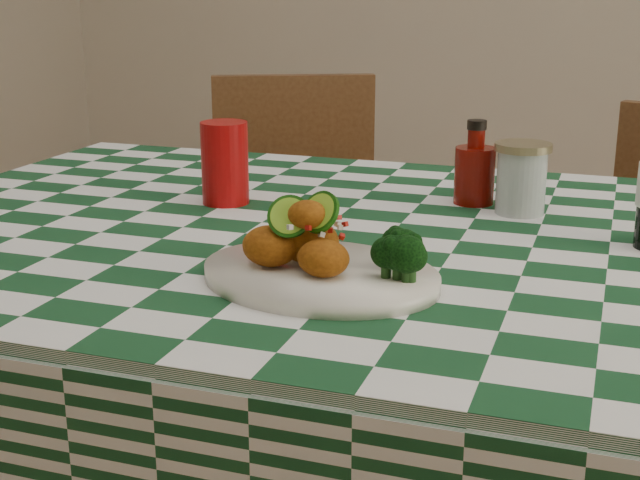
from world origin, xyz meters
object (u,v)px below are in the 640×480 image
(red_tumbler, at_px, (225,163))
(wooden_chair_left, at_px, (299,268))
(plate, at_px, (320,276))
(dining_table, at_px, (385,470))
(fried_chicken_pile, at_px, (310,235))
(mason_jar, at_px, (521,179))
(ketchup_bottle, at_px, (475,162))

(red_tumbler, height_order, wooden_chair_left, red_tumbler)
(plate, bearing_deg, wooden_chair_left, 111.78)
(plate, bearing_deg, red_tumbler, 130.28)
(red_tumbler, bearing_deg, wooden_chair_left, 99.70)
(dining_table, distance_m, fried_chicken_pile, 0.51)
(plate, xyz_separation_m, wooden_chair_left, (-0.39, 0.98, -0.34))
(plate, height_order, mason_jar, mason_jar)
(fried_chicken_pile, bearing_deg, wooden_chair_left, 111.11)
(mason_jar, bearing_deg, ketchup_bottle, 152.96)
(dining_table, height_order, red_tumbler, red_tumbler)
(plate, distance_m, ketchup_bottle, 0.48)
(plate, height_order, fried_chicken_pile, fried_chicken_pile)
(dining_table, xyz_separation_m, mason_jar, (0.16, 0.19, 0.45))
(ketchup_bottle, bearing_deg, dining_table, -110.15)
(ketchup_bottle, bearing_deg, red_tumbler, -161.33)
(plate, height_order, red_tumbler, red_tumbler)
(mason_jar, relative_size, wooden_chair_left, 0.12)
(plate, bearing_deg, ketchup_bottle, 76.49)
(ketchup_bottle, bearing_deg, mason_jar, -27.04)
(red_tumbler, bearing_deg, ketchup_bottle, 18.67)
(fried_chicken_pile, xyz_separation_m, ketchup_bottle, (0.12, 0.46, 0.01))
(fried_chicken_pile, xyz_separation_m, mason_jar, (0.21, 0.42, -0.00))
(mason_jar, bearing_deg, dining_table, -131.51)
(ketchup_bottle, bearing_deg, wooden_chair_left, 134.27)
(ketchup_bottle, bearing_deg, fried_chicken_pile, -105.06)
(wooden_chair_left, bearing_deg, fried_chicken_pile, -92.92)
(fried_chicken_pile, distance_m, wooden_chair_left, 1.12)
(red_tumbler, relative_size, mason_jar, 1.20)
(dining_table, bearing_deg, fried_chicken_pile, -99.94)
(dining_table, distance_m, plate, 0.47)
(fried_chicken_pile, xyz_separation_m, red_tumbler, (-0.27, 0.33, 0.01))
(red_tumbler, xyz_separation_m, wooden_chair_left, (-0.11, 0.65, -0.40))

